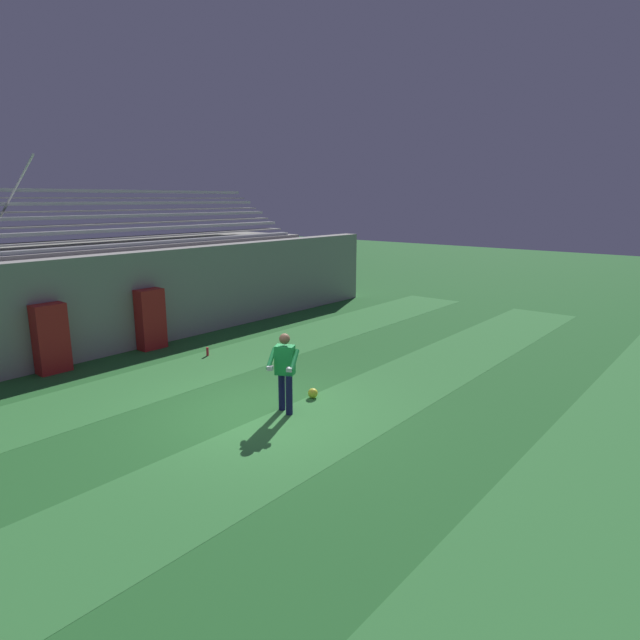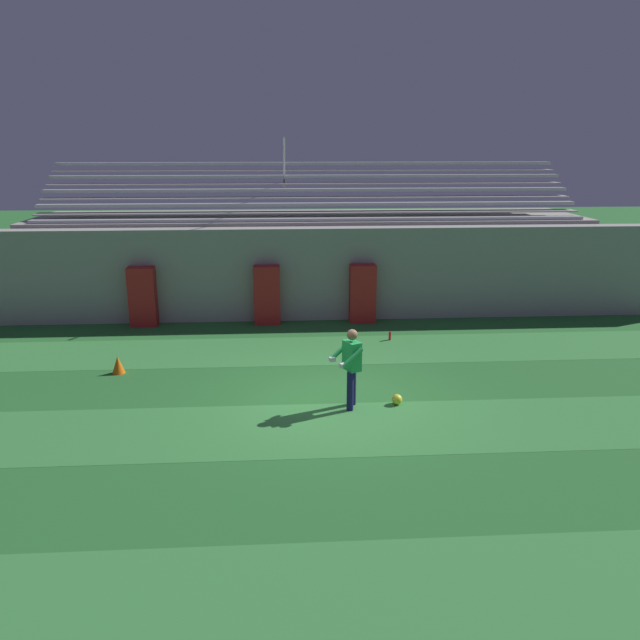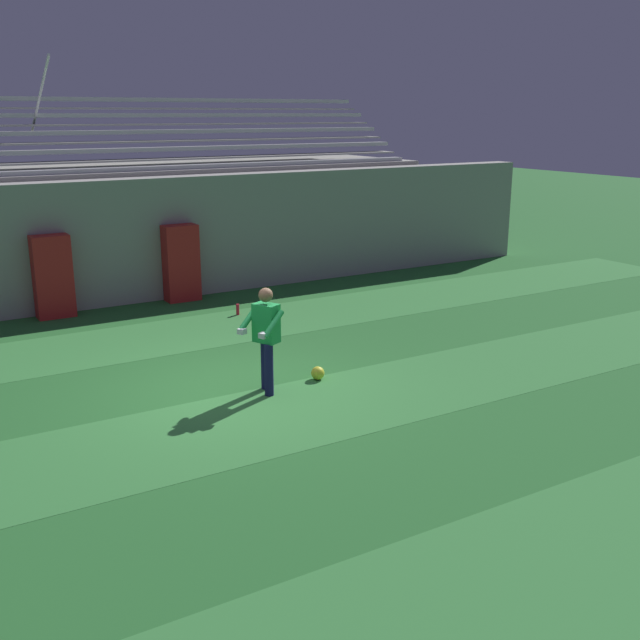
# 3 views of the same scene
# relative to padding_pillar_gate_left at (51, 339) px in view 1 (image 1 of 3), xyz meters

# --- Properties ---
(ground_plane) EXTENTS (80.00, 80.00, 0.00)m
(ground_plane) POSITION_rel_padding_pillar_gate_left_xyz_m (1.43, -5.95, -0.88)
(ground_plane) COLOR #286B2D
(turf_stripe_near) EXTENTS (28.00, 2.33, 0.01)m
(turf_stripe_near) POSITION_rel_padding_pillar_gate_left_xyz_m (1.43, -11.95, -0.88)
(turf_stripe_near) COLOR #38843D
(turf_stripe_near) RESTS_ON ground
(turf_stripe_mid) EXTENTS (28.00, 2.33, 0.01)m
(turf_stripe_mid) POSITION_rel_padding_pillar_gate_left_xyz_m (1.43, -7.28, -0.88)
(turf_stripe_mid) COLOR #38843D
(turf_stripe_mid) RESTS_ON ground
(turf_stripe_far) EXTENTS (28.00, 2.33, 0.01)m
(turf_stripe_far) POSITION_rel_padding_pillar_gate_left_xyz_m (1.43, -2.62, -0.88)
(turf_stripe_far) COLOR #38843D
(turf_stripe_far) RESTS_ON ground
(back_wall) EXTENTS (24.00, 0.60, 2.80)m
(back_wall) POSITION_rel_padding_pillar_gate_left_xyz_m (1.43, 0.55, 0.52)
(back_wall) COLOR #999691
(back_wall) RESTS_ON ground
(padding_pillar_gate_left) EXTENTS (0.78, 0.44, 1.76)m
(padding_pillar_gate_left) POSITION_rel_padding_pillar_gate_left_xyz_m (0.00, 0.00, 0.00)
(padding_pillar_gate_left) COLOR #B21E1E
(padding_pillar_gate_left) RESTS_ON ground
(padding_pillar_gate_right) EXTENTS (0.78, 0.44, 1.76)m
(padding_pillar_gate_right) POSITION_rel_padding_pillar_gate_left_xyz_m (2.86, 0.00, 0.00)
(padding_pillar_gate_right) COLOR #B21E1E
(padding_pillar_gate_right) RESTS_ON ground
(bleacher_stand) EXTENTS (18.00, 4.05, 5.43)m
(bleacher_stand) POSITION_rel_padding_pillar_gate_left_xyz_m (1.43, 2.89, 0.63)
(bleacher_stand) COLOR #999691
(bleacher_stand) RESTS_ON ground
(goalkeeper) EXTENTS (0.68, 0.72, 1.67)m
(goalkeeper) POSITION_rel_padding_pillar_gate_left_xyz_m (1.81, -6.32, 0.08)
(goalkeeper) COLOR #19194C
(goalkeeper) RESTS_ON ground
(soccer_ball) EXTENTS (0.22, 0.22, 0.22)m
(soccer_ball) POSITION_rel_padding_pillar_gate_left_xyz_m (2.79, -6.24, -0.77)
(soccer_ball) COLOR yellow
(soccer_ball) RESTS_ON ground
(water_bottle) EXTENTS (0.07, 0.07, 0.24)m
(water_bottle) POSITION_rel_padding_pillar_gate_left_xyz_m (3.39, -1.86, -0.76)
(water_bottle) COLOR red
(water_bottle) RESTS_ON ground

